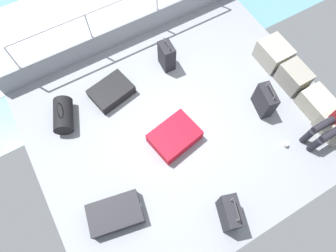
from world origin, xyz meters
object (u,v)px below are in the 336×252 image
object	(u,v)px
suitcase_0	(265,100)
paper_cup	(286,144)
suitcase_1	(230,213)
cargo_crate_2	(317,103)
suitcase_5	(115,214)
suitcase_3	(175,137)
cargo_crate_3	(336,125)
cargo_crate_1	(294,77)
suitcase_4	(111,92)
suitcase_2	(167,56)
cargo_crate_0	(274,54)
duffel_bag	(63,115)

from	to	relation	value
suitcase_0	paper_cup	bearing A→B (deg)	-6.50
suitcase_1	cargo_crate_2	bearing A→B (deg)	107.62
suitcase_1	suitcase_5	size ratio (longest dim) A/B	0.85
suitcase_3	suitcase_5	xyz separation A→B (m)	(0.64, -1.42, -0.00)
cargo_crate_3	cargo_crate_1	bearing A→B (deg)	179.03
suitcase_0	suitcase_1	xyz separation A→B (m)	(1.26, -1.63, 0.02)
suitcase_1	suitcase_4	bearing A→B (deg)	-168.29
cargo_crate_1	suitcase_0	bearing A→B (deg)	-79.95
cargo_crate_2	suitcase_2	xyz separation A→B (m)	(-2.15, -1.83, 0.11)
cargo_crate_2	suitcase_1	bearing A→B (deg)	-72.38
suitcase_5	paper_cup	world-z (taller)	suitcase_5
suitcase_4	cargo_crate_0	bearing A→B (deg)	74.49
suitcase_2	paper_cup	size ratio (longest dim) A/B	6.63
suitcase_4	suitcase_5	bearing A→B (deg)	-23.67
suitcase_1	paper_cup	world-z (taller)	suitcase_1
duffel_bag	paper_cup	distance (m)	3.86
cargo_crate_0	cargo_crate_1	distance (m)	0.61
duffel_bag	suitcase_3	bearing A→B (deg)	48.89
suitcase_0	suitcase_4	world-z (taller)	suitcase_0
suitcase_2	suitcase_3	distance (m)	1.58
cargo_crate_1	suitcase_3	size ratio (longest dim) A/B	0.64
cargo_crate_3	suitcase_4	world-z (taller)	cargo_crate_3
suitcase_4	suitcase_1	bearing A→B (deg)	11.71
cargo_crate_2	suitcase_4	bearing A→B (deg)	-124.36
cargo_crate_0	duffel_bag	size ratio (longest dim) A/B	0.91
suitcase_3	suitcase_4	size ratio (longest dim) A/B	1.06
suitcase_5	cargo_crate_3	bearing A→B (deg)	81.55
cargo_crate_2	paper_cup	bearing A→B (deg)	-70.42
suitcase_4	cargo_crate_2	bearing A→B (deg)	55.64
suitcase_2	paper_cup	world-z (taller)	suitcase_2
cargo_crate_1	cargo_crate_3	xyz separation A→B (m)	(1.12, -0.02, -0.01)
cargo_crate_0	cargo_crate_1	world-z (taller)	cargo_crate_1
suitcase_4	paper_cup	size ratio (longest dim) A/B	8.25
cargo_crate_3	suitcase_0	distance (m)	1.25
suitcase_2	duffel_bag	size ratio (longest dim) A/B	0.97
suitcase_3	duffel_bag	distance (m)	1.97
cargo_crate_1	cargo_crate_3	size ratio (longest dim) A/B	0.99
cargo_crate_0	suitcase_1	world-z (taller)	suitcase_1
cargo_crate_1	suitcase_4	distance (m)	3.36
suitcase_0	suitcase_3	xyz separation A→B (m)	(-0.25, -1.68, -0.14)
suitcase_0	suitcase_5	xyz separation A→B (m)	(0.40, -3.10, -0.14)
duffel_bag	cargo_crate_0	bearing A→B (deg)	78.82
suitcase_0	duffel_bag	world-z (taller)	suitcase_0
cargo_crate_2	suitcase_5	bearing A→B (deg)	-91.21
cargo_crate_3	suitcase_2	size ratio (longest dim) A/B	0.86
cargo_crate_2	suitcase_1	distance (m)	2.57
cargo_crate_1	suitcase_3	distance (m)	2.48
cargo_crate_1	duffel_bag	world-z (taller)	duffel_bag
cargo_crate_0	paper_cup	xyz separation A→B (m)	(1.55, -0.91, -0.15)
suitcase_1	suitcase_2	bearing A→B (deg)	168.04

